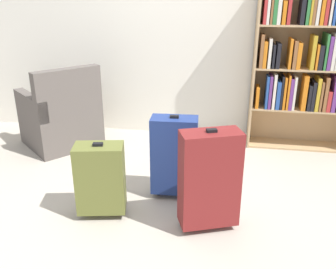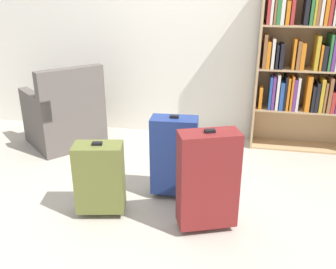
% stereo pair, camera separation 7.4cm
% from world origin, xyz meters
% --- Properties ---
extents(ground_plane, '(10.37, 10.37, 0.00)m').
position_xyz_m(ground_plane, '(0.00, 0.00, 0.00)').
color(ground_plane, '#B2A899').
extents(back_wall, '(5.93, 0.10, 2.60)m').
position_xyz_m(back_wall, '(0.00, 1.74, 1.30)').
color(back_wall, silver).
rests_on(back_wall, ground).
extents(bookshelf, '(1.13, 0.31, 1.72)m').
position_xyz_m(bookshelf, '(1.33, 1.52, 0.95)').
color(bookshelf, tan).
rests_on(bookshelf, ground).
extents(armchair, '(0.99, 0.99, 0.90)m').
position_xyz_m(armchair, '(-1.27, 1.11, 0.32)').
color(armchair, '#59514C').
rests_on(armchair, ground).
extents(mug, '(0.12, 0.08, 0.10)m').
position_xyz_m(mug, '(-0.71, 1.02, 0.05)').
color(mug, '#1E7F4C').
rests_on(mug, ground).
extents(suitcase_dark_red, '(0.46, 0.33, 0.77)m').
position_xyz_m(suitcase_dark_red, '(0.43, -0.16, 0.40)').
color(suitcase_dark_red, maroon).
rests_on(suitcase_dark_red, ground).
extents(suitcase_navy_blue, '(0.38, 0.21, 0.71)m').
position_xyz_m(suitcase_navy_blue, '(0.12, 0.24, 0.37)').
color(suitcase_navy_blue, navy).
rests_on(suitcase_navy_blue, ground).
extents(suitcase_olive, '(0.39, 0.27, 0.60)m').
position_xyz_m(suitcase_olive, '(-0.38, -0.13, 0.31)').
color(suitcase_olive, brown).
rests_on(suitcase_olive, ground).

